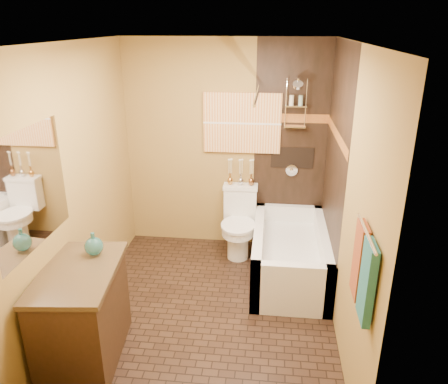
# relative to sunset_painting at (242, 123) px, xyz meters

# --- Properties ---
(floor) EXTENTS (3.00, 3.00, 0.00)m
(floor) POSITION_rel_sunset_painting_xyz_m (-0.20, -1.48, -1.55)
(floor) COLOR black
(floor) RESTS_ON ground
(wall_left) EXTENTS (0.02, 3.00, 2.50)m
(wall_left) POSITION_rel_sunset_painting_xyz_m (-1.40, -1.48, -0.30)
(wall_left) COLOR olive
(wall_left) RESTS_ON floor
(wall_right) EXTENTS (0.02, 3.00, 2.50)m
(wall_right) POSITION_rel_sunset_painting_xyz_m (1.00, -1.48, -0.30)
(wall_right) COLOR olive
(wall_right) RESTS_ON floor
(wall_back) EXTENTS (2.40, 0.02, 2.50)m
(wall_back) POSITION_rel_sunset_painting_xyz_m (-0.20, 0.02, -0.30)
(wall_back) COLOR olive
(wall_back) RESTS_ON floor
(wall_front) EXTENTS (2.40, 0.02, 2.50)m
(wall_front) POSITION_rel_sunset_painting_xyz_m (-0.20, -2.98, -0.30)
(wall_front) COLOR olive
(wall_front) RESTS_ON floor
(ceiling) EXTENTS (3.00, 3.00, 0.00)m
(ceiling) POSITION_rel_sunset_painting_xyz_m (-0.20, -1.48, 0.95)
(ceiling) COLOR silver
(ceiling) RESTS_ON wall_back
(alcove_tile_back) EXTENTS (0.85, 0.01, 2.50)m
(alcove_tile_back) POSITION_rel_sunset_painting_xyz_m (0.57, 0.01, -0.30)
(alcove_tile_back) COLOR black
(alcove_tile_back) RESTS_ON wall_back
(alcove_tile_right) EXTENTS (0.01, 1.50, 2.50)m
(alcove_tile_right) POSITION_rel_sunset_painting_xyz_m (0.99, -0.73, -0.30)
(alcove_tile_right) COLOR black
(alcove_tile_right) RESTS_ON wall_right
(mosaic_band_back) EXTENTS (0.85, 0.01, 0.10)m
(mosaic_band_back) POSITION_rel_sunset_painting_xyz_m (0.57, 0.00, 0.07)
(mosaic_band_back) COLOR brown
(mosaic_band_back) RESTS_ON alcove_tile_back
(mosaic_band_right) EXTENTS (0.01, 1.50, 0.10)m
(mosaic_band_right) POSITION_rel_sunset_painting_xyz_m (0.98, -0.73, 0.07)
(mosaic_band_right) COLOR brown
(mosaic_band_right) RESTS_ON alcove_tile_right
(alcove_niche) EXTENTS (0.50, 0.01, 0.25)m
(alcove_niche) POSITION_rel_sunset_painting_xyz_m (0.60, 0.01, -0.40)
(alcove_niche) COLOR black
(alcove_niche) RESTS_ON alcove_tile_back
(shower_fixtures) EXTENTS (0.24, 0.33, 1.16)m
(shower_fixtures) POSITION_rel_sunset_painting_xyz_m (0.60, -0.10, 0.12)
(shower_fixtures) COLOR silver
(shower_fixtures) RESTS_ON floor
(curtain_rod) EXTENTS (0.03, 1.55, 0.03)m
(curtain_rod) POSITION_rel_sunset_painting_xyz_m (0.20, -0.73, 0.47)
(curtain_rod) COLOR silver
(curtain_rod) RESTS_ON wall_back
(towel_bar) EXTENTS (0.02, 0.55, 0.02)m
(towel_bar) POSITION_rel_sunset_painting_xyz_m (0.95, -2.53, -0.10)
(towel_bar) COLOR silver
(towel_bar) RESTS_ON wall_right
(towel_teal) EXTENTS (0.05, 0.22, 0.52)m
(towel_teal) POSITION_rel_sunset_painting_xyz_m (0.96, -2.66, -0.37)
(towel_teal) COLOR #1C5D60
(towel_teal) RESTS_ON towel_bar
(towel_rust) EXTENTS (0.05, 0.22, 0.52)m
(towel_rust) POSITION_rel_sunset_painting_xyz_m (0.96, -2.40, -0.37)
(towel_rust) COLOR maroon
(towel_rust) RESTS_ON towel_bar
(sunset_painting) EXTENTS (0.90, 0.04, 0.70)m
(sunset_painting) POSITION_rel_sunset_painting_xyz_m (0.00, 0.00, 0.00)
(sunset_painting) COLOR orange
(sunset_painting) RESTS_ON wall_back
(vanity_mirror) EXTENTS (0.01, 1.00, 0.90)m
(vanity_mirror) POSITION_rel_sunset_painting_xyz_m (-1.39, -2.19, -0.05)
(vanity_mirror) COLOR white
(vanity_mirror) RESTS_ON wall_left
(bathtub) EXTENTS (0.80, 1.50, 0.55)m
(bathtub) POSITION_rel_sunset_painting_xyz_m (0.60, -0.73, -1.33)
(bathtub) COLOR white
(bathtub) RESTS_ON floor
(toilet) EXTENTS (0.41, 0.61, 0.81)m
(toilet) POSITION_rel_sunset_painting_xyz_m (-0.00, -0.27, -1.14)
(toilet) COLOR white
(toilet) RESTS_ON floor
(vanity) EXTENTS (0.67, 1.00, 0.84)m
(vanity) POSITION_rel_sunset_painting_xyz_m (-1.12, -2.19, -1.13)
(vanity) COLOR black
(vanity) RESTS_ON floor
(teal_bottle) EXTENTS (0.17, 0.17, 0.24)m
(teal_bottle) POSITION_rel_sunset_painting_xyz_m (-1.07, -1.94, -0.61)
(teal_bottle) COLOR #216562
(teal_bottle) RESTS_ON vanity
(bud_vases) EXTENTS (0.32, 0.07, 0.32)m
(bud_vases) POSITION_rel_sunset_painting_xyz_m (0.00, -0.09, -0.56)
(bud_vases) COLOR #BB823A
(bud_vases) RESTS_ON toilet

